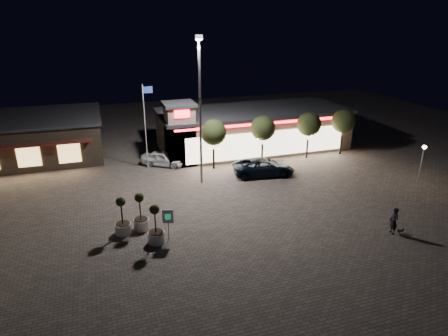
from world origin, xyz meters
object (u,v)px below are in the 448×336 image
object	(u,v)px
pickup_truck	(264,167)
valet_sign	(168,219)
pedestrian	(394,221)
planter_mid	(156,231)
white_sedan	(163,159)
planter_left	(123,222)

from	to	relation	value
pickup_truck	valet_sign	xyz separation A→B (m)	(-10.42, -8.65, 0.73)
pedestrian	planter_mid	size ratio (longest dim) A/B	0.70
white_sedan	planter_left	size ratio (longest dim) A/B	1.57
pedestrian	planter_left	world-z (taller)	planter_left
planter_left	planter_mid	xyz separation A→B (m)	(1.93, -1.81, 0.00)
white_sedan	pedestrian	world-z (taller)	pedestrian
pedestrian	planter_left	xyz separation A→B (m)	(-17.19, 5.55, -0.11)
planter_mid	valet_sign	distance (m)	1.07
white_sedan	valet_sign	distance (m)	14.14
white_sedan	pedestrian	distance (m)	21.68
pedestrian	white_sedan	bearing A→B (deg)	-140.60
white_sedan	valet_sign	world-z (taller)	valet_sign
white_sedan	valet_sign	xyz separation A→B (m)	(-2.03, -13.97, 0.80)
planter_mid	white_sedan	bearing A→B (deg)	78.50
planter_left	valet_sign	world-z (taller)	planter_left
pedestrian	planter_mid	world-z (taller)	planter_mid
planter_mid	valet_sign	bearing A→B (deg)	4.43
planter_left	planter_mid	bearing A→B (deg)	-43.19
pickup_truck	planter_mid	distance (m)	14.23
pickup_truck	planter_left	size ratio (longest dim) A/B	2.12
pedestrian	valet_sign	xyz separation A→B (m)	(-14.44, 3.81, 0.58)
planter_left	planter_mid	distance (m)	2.65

